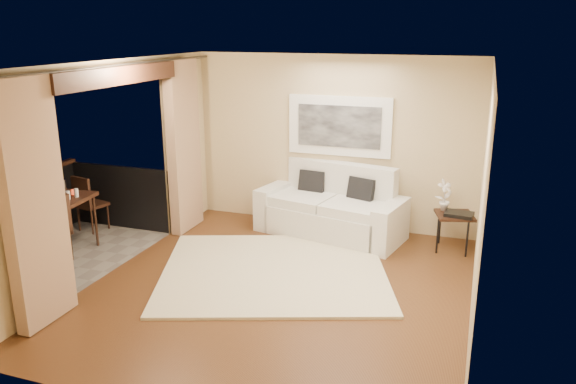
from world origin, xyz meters
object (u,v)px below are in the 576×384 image
at_px(ice_bucket, 60,186).
at_px(bistro_table, 64,202).
at_px(sofa, 332,210).
at_px(side_table, 454,218).
at_px(balcony_chair_far, 87,200).
at_px(orchid, 445,195).
at_px(balcony_chair_near, 55,223).

bearing_deg(ice_bucket, bistro_table, -38.55).
height_order(sofa, bistro_table, sofa).
height_order(side_table, balcony_chair_far, balcony_chair_far).
relative_size(sofa, balcony_chair_far, 2.65).
bearing_deg(orchid, side_table, -32.16).
relative_size(orchid, ice_bucket, 2.29).
height_order(sofa, balcony_chair_far, sofa).
bearing_deg(orchid, bistro_table, -159.08).
bearing_deg(balcony_chair_far, orchid, -154.43).
bearing_deg(bistro_table, balcony_chair_near, -65.42).
bearing_deg(balcony_chair_near, orchid, 41.83).
bearing_deg(bistro_table, sofa, 29.52).
bearing_deg(sofa, bistro_table, -138.48).
height_order(side_table, ice_bucket, ice_bucket).
xyz_separation_m(bistro_table, balcony_chair_far, (-0.22, 0.74, -0.21)).
height_order(bistro_table, balcony_chair_near, balcony_chair_near).
bearing_deg(bistro_table, side_table, 19.31).
xyz_separation_m(sofa, orchid, (1.65, 0.01, 0.40)).
bearing_deg(balcony_chair_far, balcony_chair_near, 122.56).
height_order(sofa, orchid, sofa).
bearing_deg(ice_bucket, balcony_chair_near, -57.48).
bearing_deg(ice_bucket, orchid, 19.12).
height_order(bistro_table, balcony_chair_far, balcony_chair_far).
bearing_deg(side_table, balcony_chair_far, -168.66).
xyz_separation_m(side_table, bistro_table, (-5.21, -1.82, 0.24)).
xyz_separation_m(side_table, ice_bucket, (-5.36, -1.70, 0.42)).
xyz_separation_m(orchid, balcony_chair_near, (-4.84, -2.36, -0.20)).
relative_size(side_table, balcony_chair_far, 0.69).
distance_m(balcony_chair_near, ice_bucket, 0.74).
height_order(side_table, balcony_chair_near, balcony_chair_near).
bearing_deg(side_table, bistro_table, -160.69).
bearing_deg(balcony_chair_far, side_table, -155.86).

